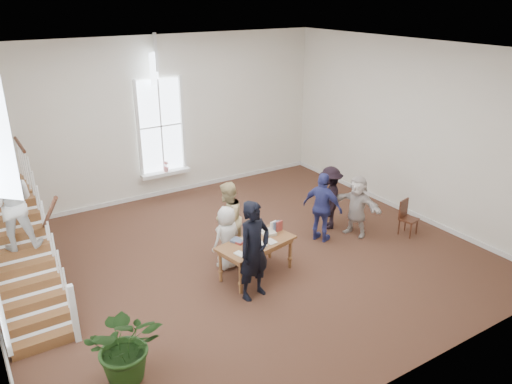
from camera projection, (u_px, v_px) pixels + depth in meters
ground at (243, 257)px, 11.20m from camera, size 10.00×10.00×0.00m
room_shell at (166, 182)px, 14.49m from camera, size 10.49×10.00×10.00m
staircase at (16, 225)px, 9.03m from camera, size 1.10×4.10×2.92m
library_table at (256, 245)px, 10.30m from camera, size 1.76×1.12×0.83m
police_officer at (254, 250)px, 9.44m from camera, size 0.80×0.61×1.99m
elderly_woman at (227, 238)px, 10.58m from camera, size 0.76×0.57×1.40m
person_yellow at (228, 219)px, 11.06m from camera, size 1.05×1.04×1.71m
woman_cluster_a at (322, 208)px, 11.68m from camera, size 0.78×1.07×1.69m
woman_cluster_b at (330, 198)px, 12.34m from camera, size 1.09×1.19×1.60m
woman_cluster_c at (357, 206)px, 12.00m from camera, size 0.85×1.47×1.52m
floor_plant at (126, 344)px, 7.50m from camera, size 1.38×1.29×1.26m
side_chair at (406, 216)px, 12.13m from camera, size 0.46×0.46×0.88m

